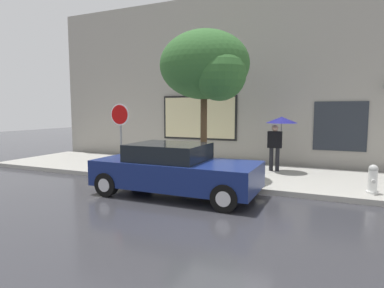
# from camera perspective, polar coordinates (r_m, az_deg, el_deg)

# --- Properties ---
(ground_plane) EXTENTS (60.00, 60.00, 0.00)m
(ground_plane) POSITION_cam_1_polar(r_m,az_deg,el_deg) (8.32, 4.88, -9.91)
(ground_plane) COLOR #333338
(sidewalk) EXTENTS (20.00, 4.00, 0.15)m
(sidewalk) POSITION_cam_1_polar(r_m,az_deg,el_deg) (11.10, 9.93, -5.53)
(sidewalk) COLOR #A3A099
(sidewalk) RESTS_ON ground
(building_facade) EXTENTS (20.00, 0.67, 7.00)m
(building_facade) POSITION_cam_1_polar(r_m,az_deg,el_deg) (13.38, 12.73, 11.02)
(building_facade) COLOR #9E998E
(building_facade) RESTS_ON ground
(parked_car) EXTENTS (4.38, 1.95, 1.39)m
(parked_car) POSITION_cam_1_polar(r_m,az_deg,el_deg) (8.65, -3.08, -4.57)
(parked_car) COLOR navy
(parked_car) RESTS_ON ground
(fire_hydrant) EXTENTS (0.30, 0.44, 0.75)m
(fire_hydrant) POSITION_cam_1_polar(r_m,az_deg,el_deg) (9.48, 29.42, -5.49)
(fire_hydrant) COLOR white
(fire_hydrant) RESTS_ON sidewalk
(pedestrian_with_umbrella) EXTENTS (1.09, 1.09, 1.91)m
(pedestrian_with_umbrella) POSITION_cam_1_polar(r_m,az_deg,el_deg) (11.53, 15.29, 2.93)
(pedestrian_with_umbrella) COLOR black
(pedestrian_with_umbrella) RESTS_ON sidewalk
(street_tree) EXTENTS (2.90, 2.46, 4.65)m
(street_tree) POSITION_cam_1_polar(r_m,az_deg,el_deg) (10.35, 2.69, 13.48)
(street_tree) COLOR #4C3823
(street_tree) RESTS_ON sidewalk
(stop_sign) EXTENTS (0.76, 0.10, 2.36)m
(stop_sign) POSITION_cam_1_polar(r_m,az_deg,el_deg) (11.46, -12.62, 3.54)
(stop_sign) COLOR gray
(stop_sign) RESTS_ON sidewalk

